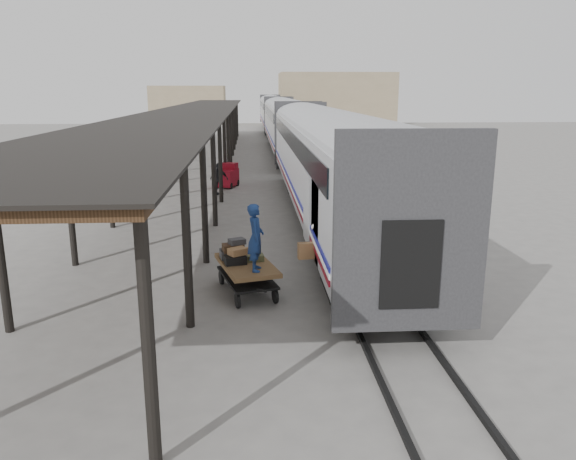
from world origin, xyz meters
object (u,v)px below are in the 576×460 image
at_px(baggage_cart, 247,270).
at_px(pedestrian, 219,179).
at_px(porter, 256,237).
at_px(luggage_tug, 228,176).

xyz_separation_m(baggage_cart, pedestrian, (-1.50, 14.75, 0.20)).
bearing_deg(pedestrian, porter, 114.91).
distance_m(baggage_cart, pedestrian, 14.83).
relative_size(luggage_tug, porter, 0.99).
distance_m(baggage_cart, porter, 1.29).
distance_m(luggage_tug, pedestrian, 2.51).
relative_size(baggage_cart, luggage_tug, 1.54).
xyz_separation_m(porter, pedestrian, (-1.75, 15.40, -0.88)).
xyz_separation_m(luggage_tug, porter, (1.41, -17.88, 1.12)).
height_order(luggage_tug, pedestrian, pedestrian).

